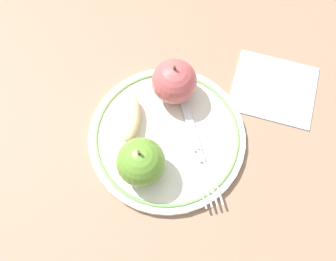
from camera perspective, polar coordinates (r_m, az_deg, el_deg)
name	(u,v)px	position (r m, az deg, el deg)	size (l,w,h in m)	color
ground_plane	(171,134)	(0.58, 0.50, -0.54)	(2.00, 2.00, 0.00)	#886751
plate	(168,137)	(0.57, 0.00, -1.04)	(0.24, 0.24, 0.01)	beige
apple_red_whole	(141,162)	(0.52, -4.16, -4.82)	(0.07, 0.07, 0.08)	#5C8D2E
apple_second_whole	(174,82)	(0.57, 0.96, 7.44)	(0.07, 0.07, 0.08)	#B44F4F
apple_slice_front	(129,118)	(0.57, -5.99, 1.97)	(0.08, 0.03, 0.02)	beige
fork	(195,141)	(0.56, 4.19, -1.65)	(0.12, 0.17, 0.00)	silver
napkin_folded	(274,88)	(0.64, 15.86, 6.23)	(0.12, 0.13, 0.01)	silver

